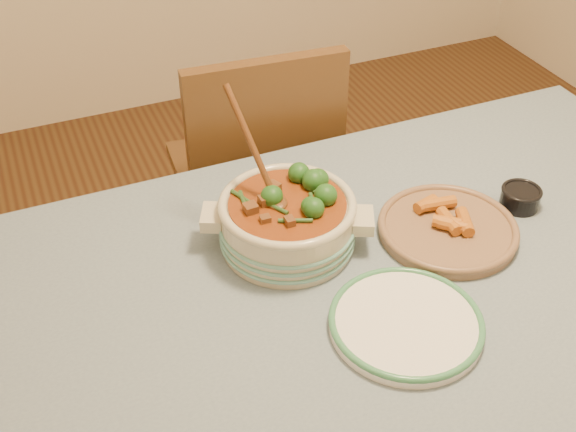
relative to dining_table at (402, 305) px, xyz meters
The scene contains 6 objects.
dining_table is the anchor object (origin of this frame).
stew_casserole 0.31m from the dining_table, 136.34° to the left, with size 0.38×0.38×0.35m.
white_plate 0.19m from the dining_table, 121.31° to the right, with size 0.34×0.34×0.03m.
condiment_bowl 0.39m from the dining_table, 15.75° to the left, with size 0.10×0.10×0.05m.
fried_plate 0.20m from the dining_table, 27.94° to the left, with size 0.33×0.33×0.05m.
chair_far 0.78m from the dining_table, 93.40° to the left, with size 0.48×0.48×0.96m.
Camera 1 is at (-0.66, -0.92, 1.78)m, focal length 45.00 mm.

